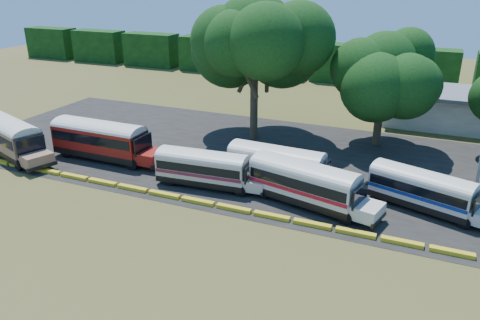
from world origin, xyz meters
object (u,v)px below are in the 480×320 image
at_px(bus_cream_west, 205,167).
at_px(tree_west, 255,36).
at_px(bus_beige, 9,135).
at_px(bus_red, 102,138).
at_px(bus_white_red, 307,182).

xyz_separation_m(bus_cream_west, tree_west, (-0.72, 12.78, 8.94)).
bearing_deg(bus_beige, bus_red, 37.45).
height_order(bus_cream_west, tree_west, tree_west).
relative_size(bus_cream_west, bus_white_red, 0.89).
xyz_separation_m(bus_red, tree_west, (10.91, 11.14, 8.55)).
height_order(bus_beige, tree_west, tree_west).
bearing_deg(bus_white_red, tree_west, 139.51).
bearing_deg(tree_west, bus_red, -134.39).
bearing_deg(tree_west, bus_white_red, -54.02).
relative_size(bus_beige, bus_red, 1.02).
xyz_separation_m(bus_beige, bus_white_red, (28.86, 1.09, -0.20)).
distance_m(bus_white_red, tree_west, 18.06).
bearing_deg(bus_red, bus_white_red, -3.95).
xyz_separation_m(bus_beige, bus_red, (8.67, 2.74, 0.00)).
bearing_deg(bus_red, bus_cream_west, -7.33).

